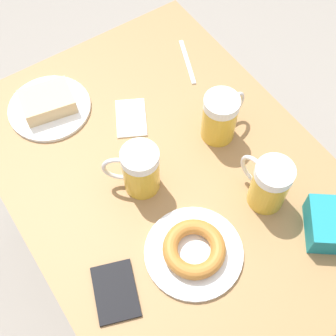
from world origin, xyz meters
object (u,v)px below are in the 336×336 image
(beer_mug_right, at_px, (269,184))
(passport_near_edge, at_px, (115,292))
(plate_with_donut, at_px, (194,250))
(beer_mug_left, at_px, (139,170))
(plate_with_cake, at_px, (48,105))
(beer_mug_center, at_px, (220,117))
(fork, at_px, (187,62))
(napkin_folded, at_px, (131,118))

(beer_mug_right, relative_size, passport_near_edge, 0.91)
(plate_with_donut, xyz_separation_m, beer_mug_right, (-0.22, -0.02, 0.05))
(beer_mug_left, bearing_deg, passport_near_edge, 46.11)
(plate_with_cake, bearing_deg, beer_mug_right, 119.96)
(plate_with_cake, height_order, plate_with_donut, plate_with_cake)
(beer_mug_center, bearing_deg, fork, -107.18)
(plate_with_cake, bearing_deg, passport_near_edge, 78.60)
(beer_mug_center, bearing_deg, beer_mug_right, 83.60)
(beer_mug_right, relative_size, fork, 0.85)
(plate_with_donut, height_order, beer_mug_left, beer_mug_left)
(beer_mug_right, bearing_deg, plate_with_donut, 5.21)
(plate_with_donut, distance_m, napkin_folded, 0.40)
(passport_near_edge, bearing_deg, beer_mug_right, 179.71)
(napkin_folded, bearing_deg, passport_near_edge, 54.31)
(plate_with_cake, relative_size, beer_mug_center, 1.60)
(plate_with_donut, height_order, beer_mug_center, beer_mug_center)
(plate_with_donut, xyz_separation_m, fork, (-0.32, -0.47, -0.02))
(fork, relative_size, passport_near_edge, 1.07)
(beer_mug_center, distance_m, beer_mug_right, 0.21)
(napkin_folded, relative_size, passport_near_edge, 0.96)
(beer_mug_left, height_order, fork, beer_mug_left)
(plate_with_cake, bearing_deg, plate_with_donut, 98.70)
(beer_mug_center, bearing_deg, plate_with_donut, 43.68)
(beer_mug_left, distance_m, passport_near_edge, 0.27)
(beer_mug_left, xyz_separation_m, beer_mug_right, (-0.22, 0.19, 0.00))
(napkin_folded, bearing_deg, fork, -161.17)
(beer_mug_left, bearing_deg, plate_with_donut, 90.99)
(beer_mug_left, xyz_separation_m, beer_mug_center, (-0.24, -0.02, 0.00))
(plate_with_donut, relative_size, beer_mug_right, 1.61)
(beer_mug_center, distance_m, passport_near_edge, 0.48)
(napkin_folded, bearing_deg, plate_with_cake, -42.04)
(plate_with_cake, relative_size, plate_with_donut, 0.99)
(beer_mug_left, height_order, passport_near_edge, beer_mug_left)
(plate_with_donut, bearing_deg, beer_mug_left, -89.01)
(plate_with_cake, distance_m, fork, 0.40)
(beer_mug_left, relative_size, beer_mug_center, 1.00)
(beer_mug_right, bearing_deg, napkin_folded, -69.81)
(beer_mug_left, bearing_deg, beer_mug_right, 138.88)
(beer_mug_center, xyz_separation_m, fork, (-0.08, -0.24, -0.07))
(beer_mug_center, distance_m, fork, 0.26)
(beer_mug_center, bearing_deg, beer_mug_left, 4.04)
(plate_with_donut, distance_m, beer_mug_center, 0.34)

